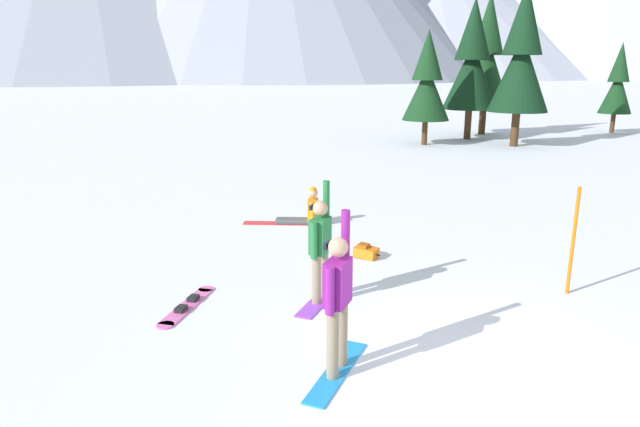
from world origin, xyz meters
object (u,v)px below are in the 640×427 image
(snowboarder_midground, at_px, (320,247))
(pine_tree_twin, at_px, (427,83))
(pine_tree_young, at_px, (521,59))
(pine_tree_short, at_px, (618,84))
(snowboarder_background, at_px, (305,211))
(snowboarder_foreground, at_px, (338,301))
(pine_tree_slender, at_px, (472,63))
(trail_marker_pole, at_px, (573,241))
(loose_snowboard_near_left, at_px, (187,305))
(backpack_orange, at_px, (366,252))
(pine_tree_leaning, at_px, (487,59))

(snowboarder_midground, xyz_separation_m, pine_tree_twin, (5.41, 18.79, 2.06))
(pine_tree_young, xyz_separation_m, pine_tree_short, (7.69, 5.51, -1.30))
(snowboarder_background, xyz_separation_m, pine_tree_twin, (5.71, 14.22, 2.66))
(snowboarder_midground, relative_size, pine_tree_short, 0.38)
(snowboarder_foreground, height_order, snowboarder_background, snowboarder_foreground)
(snowboarder_foreground, bearing_deg, pine_tree_slender, 71.06)
(trail_marker_pole, distance_m, pine_tree_slender, 21.31)
(loose_snowboard_near_left, relative_size, pine_tree_short, 0.33)
(backpack_orange, height_order, pine_tree_young, pine_tree_young)
(pine_tree_short, bearing_deg, trail_marker_pole, -119.29)
(snowboarder_midground, bearing_deg, snowboarder_foreground, -85.43)
(snowboarder_midground, distance_m, snowboarder_background, 4.62)
(snowboarder_background, bearing_deg, pine_tree_short, 47.35)
(snowboarder_foreground, xyz_separation_m, pine_tree_slender, (7.95, 23.18, 2.93))
(pine_tree_young, bearing_deg, trail_marker_pole, -106.95)
(backpack_orange, bearing_deg, pine_tree_leaning, 67.79)
(backpack_orange, relative_size, pine_tree_young, 0.07)
(snowboarder_foreground, xyz_separation_m, backpack_orange, (0.77, 4.30, -0.84))
(snowboarder_midground, xyz_separation_m, pine_tree_short, (17.33, 23.71, 1.85))
(pine_tree_short, bearing_deg, backpack_orange, -127.17)
(snowboarder_background, bearing_deg, trail_marker_pole, -44.11)
(pine_tree_young, bearing_deg, snowboarder_midground, -117.92)
(pine_tree_slender, height_order, pine_tree_short, pine_tree_slender)
(pine_tree_twin, height_order, pine_tree_slender, pine_tree_slender)
(snowboarder_foreground, relative_size, snowboarder_midground, 1.05)
(loose_snowboard_near_left, height_order, pine_tree_leaning, pine_tree_leaning)
(pine_tree_leaning, relative_size, pine_tree_slender, 1.07)
(pine_tree_twin, bearing_deg, loose_snowboard_near_left, -111.63)
(snowboarder_foreground, relative_size, pine_tree_leaning, 0.27)
(snowboarder_midground, xyz_separation_m, loose_snowboard_near_left, (-2.12, -0.21, -0.89))
(snowboarder_foreground, bearing_deg, pine_tree_young, 65.11)
(pine_tree_twin, relative_size, pine_tree_young, 0.73)
(snowboarder_foreground, bearing_deg, snowboarder_background, 93.96)
(snowboarder_midground, xyz_separation_m, backpack_orange, (0.95, 2.09, -0.79))
(trail_marker_pole, bearing_deg, snowboarder_foreground, -148.50)
(trail_marker_pole, bearing_deg, backpack_orange, 150.14)
(loose_snowboard_near_left, bearing_deg, trail_marker_pole, 4.15)
(trail_marker_pole, bearing_deg, loose_snowboard_near_left, -175.85)
(backpack_orange, relative_size, pine_tree_short, 0.11)
(backpack_orange, bearing_deg, loose_snowboard_near_left, -143.05)
(snowboarder_midground, bearing_deg, pine_tree_young, 62.08)
(snowboarder_foreground, distance_m, loose_snowboard_near_left, 3.18)
(snowboarder_foreground, relative_size, loose_snowboard_near_left, 1.21)
(snowboarder_foreground, distance_m, pine_tree_young, 22.70)
(trail_marker_pole, height_order, pine_tree_leaning, pine_tree_leaning)
(backpack_orange, height_order, pine_tree_slender, pine_tree_slender)
(backpack_orange, distance_m, pine_tree_short, 27.25)
(backpack_orange, bearing_deg, pine_tree_twin, 75.02)
(snowboarder_foreground, bearing_deg, loose_snowboard_near_left, 139.07)
(loose_snowboard_near_left, distance_m, pine_tree_young, 22.22)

